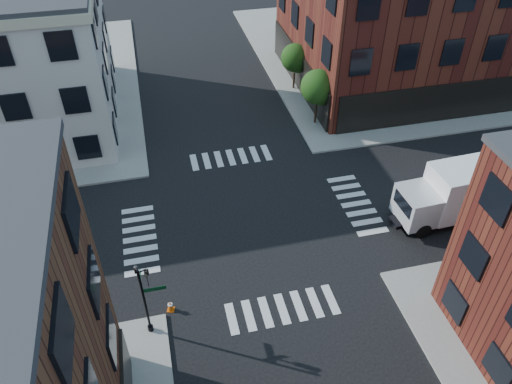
% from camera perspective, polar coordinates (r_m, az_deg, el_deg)
% --- Properties ---
extents(ground, '(120.00, 120.00, 0.00)m').
position_cam_1_polar(ground, '(31.49, -0.44, -3.29)').
color(ground, black).
rests_on(ground, ground).
extents(sidewalk_ne, '(30.00, 30.00, 0.15)m').
position_cam_1_polar(sidewalk_ne, '(55.03, 16.78, 15.18)').
color(sidewalk_ne, gray).
rests_on(sidewalk_ne, ground).
extents(building_ne, '(25.00, 16.00, 12.00)m').
position_cam_1_polar(building_ne, '(48.72, 20.31, 18.90)').
color(building_ne, '#3F130F').
rests_on(building_ne, ground).
extents(tree_near, '(2.69, 2.69, 4.49)m').
position_cam_1_polar(tree_near, '(39.34, 7.17, 11.65)').
color(tree_near, black).
rests_on(tree_near, ground).
extents(tree_far, '(2.43, 2.43, 4.07)m').
position_cam_1_polar(tree_far, '(44.54, 4.55, 14.90)').
color(tree_far, black).
rests_on(tree_far, ground).
extents(signal_pole, '(1.29, 1.24, 4.60)m').
position_cam_1_polar(signal_pole, '(24.46, -12.60, -11.20)').
color(signal_pole, black).
rests_on(signal_pole, ground).
extents(box_truck, '(8.45, 2.88, 3.77)m').
position_cam_1_polar(box_truck, '(33.16, 22.75, 0.06)').
color(box_truck, white).
rests_on(box_truck, ground).
extents(traffic_cone, '(0.46, 0.46, 0.68)m').
position_cam_1_polar(traffic_cone, '(26.99, -9.77, -12.71)').
color(traffic_cone, '#F35F0A').
rests_on(traffic_cone, ground).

